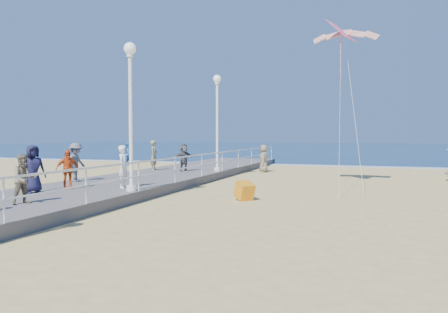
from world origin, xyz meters
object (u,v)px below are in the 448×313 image
(spectator_1, at_px, (24,179))
(box_kite, at_px, (245,192))
(spectator_5, at_px, (184,157))
(woman_holding_toddler, at_px, (124,167))
(beach_walker_c, at_px, (264,159))
(lamp_post_far, at_px, (217,112))
(spectator_3, at_px, (67,169))
(spectator_6, at_px, (154,155))
(spectator_2, at_px, (76,162))
(spectator_4, at_px, (33,169))
(toddler_held, at_px, (129,154))
(lamp_post_mid, at_px, (130,100))

(spectator_1, bearing_deg, box_kite, -22.28)
(spectator_5, bearing_deg, woman_holding_toddler, -145.36)
(box_kite, bearing_deg, beach_walker_c, 53.33)
(lamp_post_far, xyz_separation_m, spectator_3, (-2.55, -9.30, -2.52))
(spectator_6, bearing_deg, spectator_5, -101.18)
(spectator_2, bearing_deg, spectator_4, -164.77)
(lamp_post_far, xyz_separation_m, spectator_5, (-1.70, -0.70, -2.50))
(spectator_5, bearing_deg, lamp_post_far, -39.98)
(toddler_held, xyz_separation_m, spectator_3, (-1.96, -1.13, -0.56))
(spectator_2, bearing_deg, toddler_held, -108.34)
(woman_holding_toddler, bearing_deg, spectator_4, 128.22)
(spectator_3, xyz_separation_m, beach_walker_c, (4.04, 13.93, -0.26))
(spectator_6, relative_size, box_kite, 2.84)
(toddler_held, height_order, spectator_5, toddler_held)
(spectator_4, relative_size, spectator_5, 1.10)
(woman_holding_toddler, height_order, spectator_3, woman_holding_toddler)
(lamp_post_mid, distance_m, spectator_3, 3.60)
(spectator_5, bearing_deg, spectator_6, 115.17)
(beach_walker_c, distance_m, box_kite, 12.19)
(spectator_2, relative_size, box_kite, 2.80)
(spectator_4, relative_size, spectator_6, 0.99)
(toddler_held, bearing_deg, box_kite, -87.66)
(spectator_5, bearing_deg, spectator_3, -158.17)
(spectator_3, xyz_separation_m, spectator_5, (0.85, 8.60, 0.02))
(spectator_2, distance_m, spectator_4, 3.68)
(woman_holding_toddler, distance_m, spectator_5, 7.68)
(spectator_6, bearing_deg, toddler_held, -167.13)
(lamp_post_mid, xyz_separation_m, spectator_2, (-3.89, 1.90, -2.42))
(lamp_post_mid, xyz_separation_m, spectator_5, (-1.70, 8.30, -2.50))
(toddler_held, height_order, box_kite, toddler_held)
(spectator_3, relative_size, spectator_4, 0.88)
(toddler_held, relative_size, spectator_2, 0.53)
(beach_walker_c, bearing_deg, woman_holding_toddler, -24.60)
(lamp_post_far, height_order, spectator_3, lamp_post_far)
(spectator_3, distance_m, spectator_6, 8.74)
(lamp_post_mid, height_order, woman_holding_toddler, lamp_post_mid)
(woman_holding_toddler, bearing_deg, toddler_held, -53.59)
(lamp_post_far, distance_m, spectator_4, 11.30)
(spectator_1, height_order, beach_walker_c, spectator_1)
(lamp_post_far, relative_size, box_kite, 8.87)
(toddler_held, bearing_deg, spectator_1, 160.80)
(spectator_2, xyz_separation_m, spectator_3, (1.34, -2.21, -0.10))
(spectator_4, xyz_separation_m, spectator_5, (1.22, 9.94, -0.08))
(spectator_5, relative_size, box_kite, 2.55)
(spectator_5, bearing_deg, spectator_1, -151.17)
(lamp_post_mid, bearing_deg, box_kite, 23.80)
(woman_holding_toddler, height_order, spectator_5, woman_holding_toddler)
(lamp_post_mid, relative_size, toddler_held, 5.91)
(lamp_post_far, height_order, spectator_6, lamp_post_far)
(lamp_post_far, height_order, box_kite, lamp_post_far)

